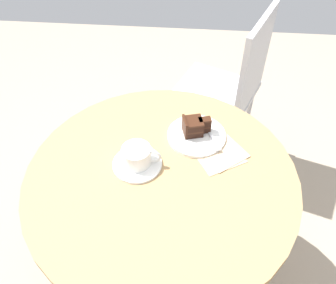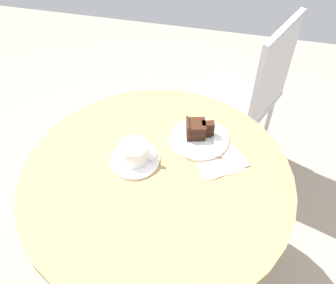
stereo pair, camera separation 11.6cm
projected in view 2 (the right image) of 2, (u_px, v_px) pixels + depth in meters
The scene contains 10 objects.
ground_plane at pixel (160, 270), 1.62m from camera, with size 4.40×4.40×0.01m, color gray.
cafe_table at pixel (157, 194), 1.19m from camera, with size 0.86×0.86×0.70m.
saucer at pixel (135, 160), 1.15m from camera, with size 0.16×0.16×0.01m.
coffee_cup at pixel (135, 152), 1.13m from camera, with size 0.12×0.09×0.06m.
teaspoon at pixel (141, 147), 1.18m from camera, with size 0.10×0.04×0.00m.
cake_plate at pixel (199, 139), 1.22m from camera, with size 0.20×0.20×0.01m.
cake_slice at pixel (197, 129), 1.20m from camera, with size 0.10×0.07×0.06m.
fork at pixel (214, 144), 1.19m from camera, with size 0.07×0.15×0.00m.
napkin at pixel (219, 159), 1.16m from camera, with size 0.21×0.20×0.00m.
cafe_chair at pixel (250, 91), 1.67m from camera, with size 0.50×0.50×0.89m.
Camera 2 is at (0.19, -0.67, 1.57)m, focal length 38.00 mm.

